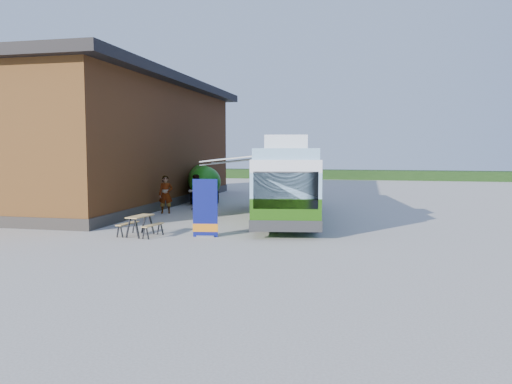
% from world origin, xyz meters
% --- Properties ---
extents(ground, '(100.00, 100.00, 0.00)m').
position_xyz_m(ground, '(0.00, 0.00, 0.00)').
color(ground, '#BCB7AD').
rests_on(ground, ground).
extents(barn, '(9.60, 21.20, 7.50)m').
position_xyz_m(barn, '(-10.50, 10.00, 3.59)').
color(barn, brown).
rests_on(barn, ground).
extents(hedge, '(40.00, 3.00, 1.00)m').
position_xyz_m(hedge, '(8.00, 38.00, 0.50)').
color(hedge, '#264419').
rests_on(hedge, ground).
extents(bus, '(4.63, 12.83, 3.86)m').
position_xyz_m(bus, '(0.58, 5.87, 1.84)').
color(bus, '#306711').
rests_on(bus, ground).
extents(awning, '(3.40, 4.78, 0.53)m').
position_xyz_m(awning, '(-1.85, 5.93, 2.81)').
color(awning, white).
rests_on(awning, ground).
extents(banner, '(0.95, 0.28, 2.19)m').
position_xyz_m(banner, '(-1.49, -0.19, 0.90)').
color(banner, '#0C115B').
rests_on(banner, ground).
extents(picnic_table, '(1.53, 1.40, 0.79)m').
position_xyz_m(picnic_table, '(-3.98, -0.55, 0.59)').
color(picnic_table, tan).
rests_on(picnic_table, ground).
extents(person_a, '(0.82, 0.67, 1.96)m').
position_xyz_m(person_a, '(-5.70, 6.01, 0.98)').
color(person_a, '#999999').
rests_on(person_a, ground).
extents(person_b, '(1.10, 1.17, 1.92)m').
position_xyz_m(person_b, '(-4.79, 7.96, 0.96)').
color(person_b, '#999999').
rests_on(person_b, ground).
extents(slurry_tanker, '(3.43, 5.82, 2.29)m').
position_xyz_m(slurry_tanker, '(-5.70, 11.90, 1.32)').
color(slurry_tanker, '#217F17').
rests_on(slurry_tanker, ground).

